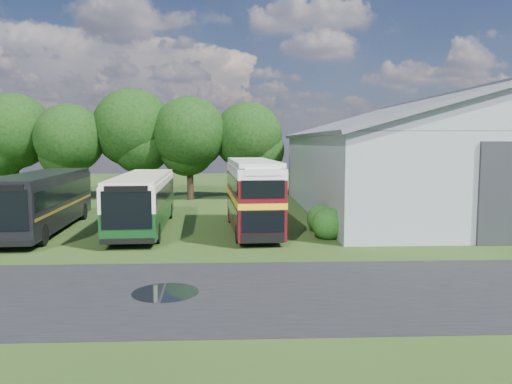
{
  "coord_description": "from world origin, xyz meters",
  "views": [
    {
      "loc": [
        0.79,
        -19.14,
        4.97
      ],
      "look_at": [
        1.98,
        8.0,
        2.24
      ],
      "focal_mm": 35.0,
      "sensor_mm": 36.0,
      "label": 1
    }
  ],
  "objects_px": {
    "storage_shed": "(433,153)",
    "bus_dark_single": "(43,201)",
    "bus_maroon_double": "(253,196)",
    "bus_green_single": "(143,201)"
  },
  "relations": [
    {
      "from": "storage_shed",
      "to": "bus_dark_single",
      "type": "height_order",
      "value": "storage_shed"
    },
    {
      "from": "bus_maroon_double",
      "to": "bus_dark_single",
      "type": "distance_m",
      "value": 11.66
    },
    {
      "from": "bus_green_single",
      "to": "bus_maroon_double",
      "type": "bearing_deg",
      "value": -10.37
    },
    {
      "from": "bus_green_single",
      "to": "bus_dark_single",
      "type": "bearing_deg",
      "value": 180.0
    },
    {
      "from": "bus_maroon_double",
      "to": "bus_dark_single",
      "type": "xyz_separation_m",
      "value": [
        -11.65,
        0.56,
        -0.26
      ]
    },
    {
      "from": "bus_dark_single",
      "to": "storage_shed",
      "type": "bearing_deg",
      "value": 12.34
    },
    {
      "from": "storage_shed",
      "to": "bus_green_single",
      "type": "distance_m",
      "value": 20.71
    },
    {
      "from": "storage_shed",
      "to": "bus_green_single",
      "type": "height_order",
      "value": "storage_shed"
    },
    {
      "from": "bus_maroon_double",
      "to": "storage_shed",
      "type": "bearing_deg",
      "value": 26.33
    },
    {
      "from": "storage_shed",
      "to": "bus_dark_single",
      "type": "relative_size",
      "value": 2.08
    }
  ]
}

